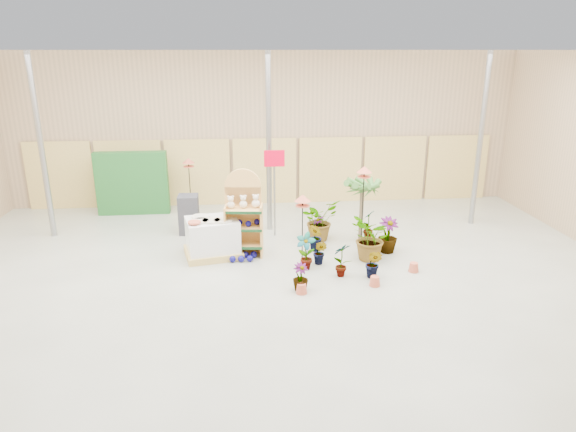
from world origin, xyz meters
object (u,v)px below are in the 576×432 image
object	(u,v)px
pallet_stack	(213,238)
potted_plant_2	(371,239)
display_shelf	(244,216)
bird_table_front	(303,200)

from	to	relation	value
pallet_stack	potted_plant_2	xyz separation A→B (m)	(3.52, -0.61, 0.08)
display_shelf	bird_table_front	bearing A→B (deg)	-28.39
bird_table_front	potted_plant_2	xyz separation A→B (m)	(1.56, 0.19, -0.98)
display_shelf	bird_table_front	xyz separation A→B (m)	(1.24, -0.86, 0.59)
potted_plant_2	pallet_stack	bearing A→B (deg)	170.20
pallet_stack	bird_table_front	xyz separation A→B (m)	(1.96, -0.80, 1.07)
display_shelf	pallet_stack	size ratio (longest dim) A/B	1.40
pallet_stack	bird_table_front	distance (m)	2.37
pallet_stack	potted_plant_2	bearing A→B (deg)	-22.02
display_shelf	pallet_stack	world-z (taller)	display_shelf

